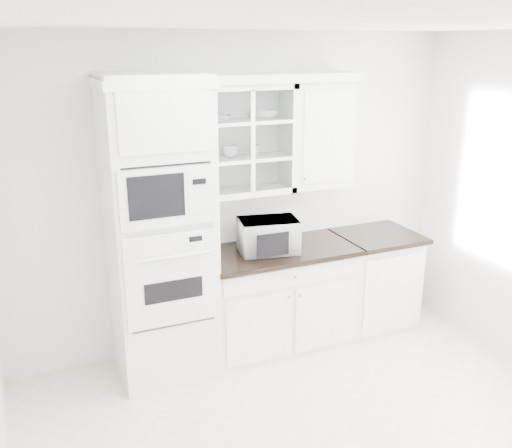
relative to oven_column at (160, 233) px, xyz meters
name	(u,v)px	position (x,y,z in m)	size (l,w,h in m)	color
room_shell	(308,178)	(0.75, -0.99, 0.58)	(4.00, 3.50, 2.70)	white
oven_column	(160,233)	(0.00, 0.00, 0.00)	(0.76, 0.68, 2.40)	white
base_cabinet_run	(278,296)	(1.03, 0.03, -0.74)	(1.32, 0.67, 0.92)	white
extra_base_cabinet	(373,279)	(2.03, 0.03, -0.74)	(0.72, 0.67, 0.92)	white
upper_cabinet_glass	(245,139)	(0.78, 0.17, 0.65)	(0.80, 0.33, 0.90)	white
upper_cabinet_solid	(318,134)	(1.46, 0.17, 0.65)	(0.55, 0.33, 0.90)	white
crown_molding	(233,79)	(0.68, 0.14, 1.14)	(2.14, 0.38, 0.07)	white
countertop_microwave	(268,235)	(0.92, 0.00, -0.14)	(0.48, 0.40, 0.28)	white
bowl_a	(219,118)	(0.56, 0.16, 0.83)	(0.20, 0.20, 0.05)	white
bowl_b	(264,114)	(0.95, 0.18, 0.84)	(0.22, 0.22, 0.07)	white
cup_a	(230,151)	(0.65, 0.17, 0.56)	(0.13, 0.13, 0.10)	white
cup_b	(254,150)	(0.85, 0.15, 0.56)	(0.10, 0.10, 0.10)	white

